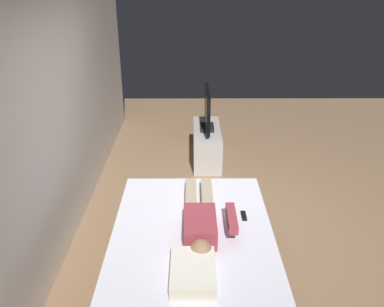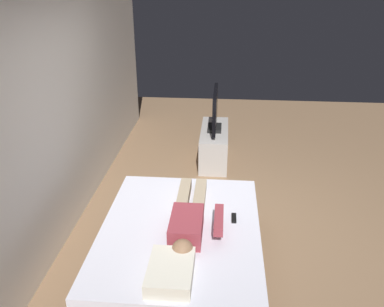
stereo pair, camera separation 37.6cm
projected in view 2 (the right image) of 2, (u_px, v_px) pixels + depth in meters
The scene contains 8 objects.
ground_plane at pixel (235, 233), 4.48m from camera, with size 10.00×10.00×0.00m, color #8C6B4C.
back_wall at pixel (68, 97), 4.40m from camera, with size 6.40×0.10×2.80m, color silver.
bed at pixel (181, 252), 3.78m from camera, with size 1.95×1.52×0.54m.
pillow at pixel (171, 272), 3.04m from camera, with size 0.48×0.34×0.12m, color silver.
person at pixel (189, 219), 3.64m from camera, with size 1.26×0.46×0.18m.
remote at pixel (234, 218), 3.78m from camera, with size 0.15×0.04×0.02m, color black.
tv_stand at pixel (214, 145), 6.07m from camera, with size 1.10×0.40×0.50m, color #B7B2AD.
tv at pixel (215, 111), 5.85m from camera, with size 0.88×0.20×0.59m.
Camera 2 is at (-3.72, 0.17, 2.69)m, focal length 37.75 mm.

